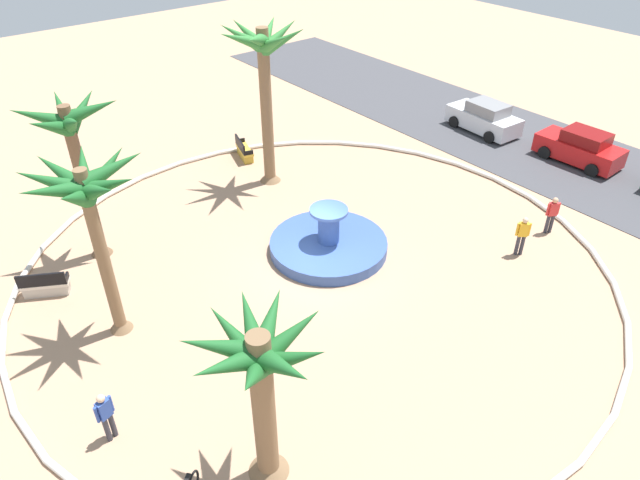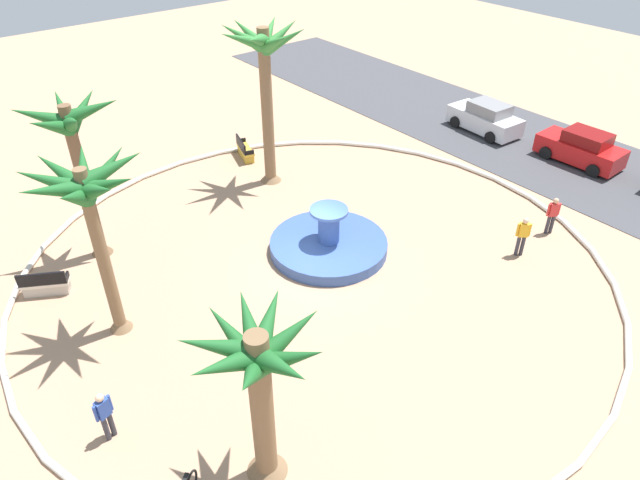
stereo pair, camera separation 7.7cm
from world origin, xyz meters
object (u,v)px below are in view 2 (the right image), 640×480
palm_tree_by_curb (88,199)px  parked_car_leftmost (485,118)px  palm_tree_far_side (74,142)px  palm_tree_mid_plaza (264,66)px  fountain (329,244)px  bench_west (46,285)px  person_pedestrian_stroll (523,235)px  parked_car_second (581,148)px  palm_tree_near_fountain (258,372)px  bench_east (245,151)px  person_cyclist_photo (553,214)px  person_cyclist_helmet (105,414)px

palm_tree_by_curb → parked_car_leftmost: 22.13m
palm_tree_far_side → palm_tree_mid_plaza: bearing=94.8°
fountain → palm_tree_by_curb: palm_tree_by_curb is taller
palm_tree_far_side → bench_west: size_ratio=3.79×
palm_tree_by_curb → person_pedestrian_stroll: palm_tree_by_curb is taller
parked_car_second → fountain: bearing=-97.8°
palm_tree_near_fountain → palm_tree_mid_plaza: palm_tree_mid_plaza is taller
palm_tree_by_curb → bench_west: palm_tree_by_curb is taller
bench_east → bench_west: bearing=-67.6°
fountain → bench_east: bearing=168.2°
parked_car_second → palm_tree_by_curb: bearing=-97.3°
fountain → palm_tree_far_side: (-5.33, -6.85, 4.34)m
palm_tree_near_fountain → person_cyclist_photo: palm_tree_near_fountain is taller
fountain → parked_car_second: fountain is taller
palm_tree_far_side → parked_car_leftmost: palm_tree_far_side is taller
bench_east → bench_west: same height
person_cyclist_helmet → bench_east: bearing=134.9°
person_cyclist_helmet → person_pedestrian_stroll: (1.83, 15.33, 0.00)m
person_cyclist_helmet → palm_tree_mid_plaza: bearing=128.3°
palm_tree_far_side → person_cyclist_photo: (9.94, 14.52, -3.72)m
person_cyclist_helmet → parked_car_leftmost: parked_car_leftmost is taller
bench_east → parked_car_second: bearing=49.3°
palm_tree_far_side → parked_car_second: 22.67m
palm_tree_by_curb → bench_east: (-7.86, 9.80, -4.50)m
person_cyclist_helmet → parked_car_second: size_ratio=0.41×
palm_tree_by_curb → palm_tree_far_side: palm_tree_far_side is taller
palm_tree_near_fountain → person_pedestrian_stroll: bearing=97.0°
palm_tree_far_side → person_pedestrian_stroll: (10.09, 12.32, -3.70)m
fountain → person_cyclist_helmet: 10.30m
fountain → parked_car_leftmost: (-3.29, 13.65, 0.49)m
palm_tree_by_curb → person_cyclist_helmet: (3.81, -1.89, -3.93)m
parked_car_leftmost → bench_east: bearing=-114.8°
bench_west → person_cyclist_helmet: size_ratio=1.00×
fountain → person_pedestrian_stroll: 7.27m
palm_tree_near_fountain → palm_tree_by_curb: size_ratio=0.81×
bench_east → parked_car_second: size_ratio=0.41×
palm_tree_near_fountain → person_pedestrian_stroll: palm_tree_near_fountain is taller
palm_tree_by_curb → parked_car_leftmost: palm_tree_by_curb is taller
palm_tree_by_curb → person_cyclist_helmet: size_ratio=3.68×
palm_tree_mid_plaza → parked_car_leftmost: 13.30m
palm_tree_near_fountain → bench_east: bearing=149.0°
person_cyclist_photo → person_pedestrian_stroll: (0.15, -2.20, 0.02)m
palm_tree_mid_plaza → bench_east: size_ratio=4.29×
bench_west → parked_car_leftmost: bearing=87.8°
fountain → palm_tree_mid_plaza: (-6.03, 1.47, 5.07)m
palm_tree_by_curb → parked_car_second: size_ratio=1.49×
fountain → person_cyclist_photo: 8.97m
fountain → parked_car_leftmost: bearing=103.6°
palm_tree_far_side → person_cyclist_photo: 17.99m
bench_east → person_cyclist_photo: (13.36, 5.84, 0.55)m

